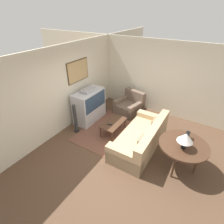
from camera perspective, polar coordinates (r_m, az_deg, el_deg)
The scene contains 14 objects.
ground_plane at distance 5.32m, azimuth 2.73°, elevation -11.49°, with size 12.00×12.00×0.00m, color brown.
wall_back at distance 5.73m, azimuth -15.83°, elevation 6.90°, with size 12.00×0.10×2.70m.
wall_right at distance 6.74m, azimuth 14.36°, elevation 10.70°, with size 0.06×12.00×2.70m.
area_rug at distance 5.89m, azimuth 0.11°, elevation -6.42°, with size 2.25×1.90×0.01m.
tv at distance 6.27m, azimuth -7.40°, elevation 2.08°, with size 1.19×0.60×1.22m.
couch at distance 5.23m, azimuth 9.54°, elevation -8.58°, with size 2.20×1.01×0.82m.
armchair at distance 6.83m, azimuth 5.73°, elevation 1.85°, with size 1.05×1.05×0.85m.
coffee_table at distance 5.67m, azimuth 0.47°, elevation -3.77°, with size 0.95×0.51×0.40m.
console_table at distance 4.64m, azimuth 22.31°, elevation -10.35°, with size 1.17×1.17×0.77m.
table_lamp at distance 4.31m, azimuth 22.92°, elevation -7.70°, with size 0.36×0.36×0.41m.
mantel_clock at distance 4.74m, azimuth 23.37°, elevation -7.13°, with size 0.17×0.10×0.18m.
remote at distance 5.53m, azimuth -0.78°, elevation -4.10°, with size 0.10×0.16×0.02m.
speaker_tower_left at distance 5.77m, azimuth -11.88°, elevation -2.41°, with size 0.19×0.19×1.00m.
speaker_tower_right at distance 6.86m, azimuth -2.63°, elevation 4.02°, with size 0.19×0.19×1.00m.
Camera 1 is at (-3.44, -1.86, 3.60)m, focal length 28.00 mm.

